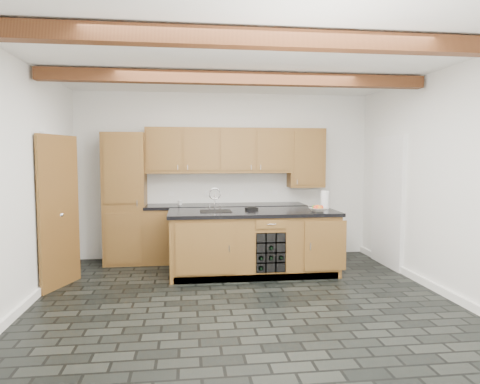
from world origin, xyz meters
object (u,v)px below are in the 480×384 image
object	(u,v)px
island	(254,242)
fruit_bowl	(318,210)
paper_towel	(325,200)
kitchen_scale	(252,209)

from	to	relation	value
island	fruit_bowl	world-z (taller)	fruit_bowl
fruit_bowl	paper_towel	bearing A→B (deg)	57.08
fruit_bowl	paper_towel	distance (m)	0.40
island	fruit_bowl	bearing A→B (deg)	-12.63
kitchen_scale	fruit_bowl	world-z (taller)	fruit_bowl
fruit_bowl	island	bearing A→B (deg)	167.37
island	kitchen_scale	size ratio (longest dim) A/B	12.54
island	paper_towel	xyz separation A→B (m)	(1.11, 0.12, 0.60)
paper_towel	fruit_bowl	bearing A→B (deg)	-122.92
island	kitchen_scale	bearing A→B (deg)	104.60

